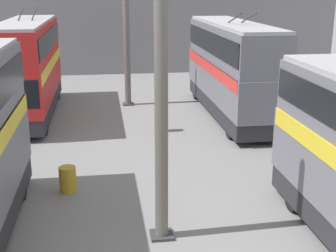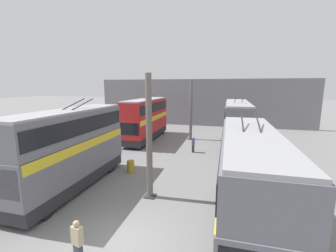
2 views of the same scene
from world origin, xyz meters
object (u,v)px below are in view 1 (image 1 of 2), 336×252
at_px(person_aisle_midway, 159,114).
at_px(bus_left_far, 232,64).
at_px(oil_drum, 68,179).
at_px(bus_right_far, 28,63).

bearing_deg(person_aisle_midway, bus_left_far, -148.25).
bearing_deg(oil_drum, bus_right_far, 13.73).
distance_m(person_aisle_midway, oil_drum, 7.65).
relative_size(bus_right_far, person_aisle_midway, 6.36).
height_order(bus_left_far, oil_drum, bus_left_far).
xyz_separation_m(bus_left_far, person_aisle_midway, (-2.39, 4.24, -2.00)).
relative_size(bus_right_far, oil_drum, 11.62).
height_order(bus_left_far, bus_right_far, bus_right_far).
bearing_deg(oil_drum, bus_left_far, -42.85).
relative_size(bus_left_far, bus_right_far, 1.06).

